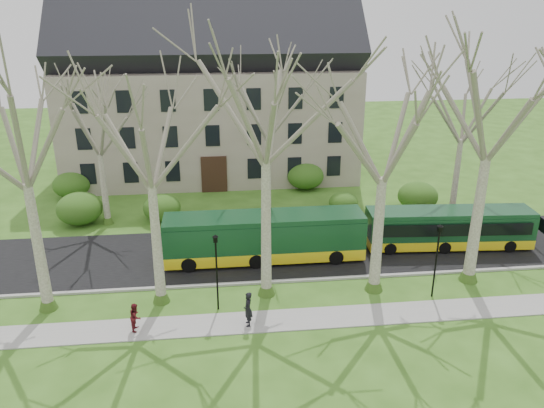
{
  "coord_description": "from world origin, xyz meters",
  "views": [
    {
      "loc": [
        -5.83,
        -25.88,
        15.57
      ],
      "look_at": [
        -2.63,
        3.0,
        4.42
      ],
      "focal_mm": 35.0,
      "sensor_mm": 36.0,
      "label": 1
    }
  ],
  "objects_px": {
    "bus_lead": "(264,237)",
    "pedestrian_b": "(136,317)",
    "bus_follow": "(449,228)",
    "pedestrian_a": "(248,309)"
  },
  "relations": [
    {
      "from": "bus_lead",
      "to": "bus_follow",
      "type": "relative_size",
      "value": 1.15
    },
    {
      "from": "bus_follow",
      "to": "pedestrian_a",
      "type": "bearing_deg",
      "value": -147.04
    },
    {
      "from": "bus_follow",
      "to": "pedestrian_b",
      "type": "height_order",
      "value": "bus_follow"
    },
    {
      "from": "bus_lead",
      "to": "pedestrian_b",
      "type": "relative_size",
      "value": 8.49
    },
    {
      "from": "pedestrian_a",
      "to": "bus_follow",
      "type": "bearing_deg",
      "value": 113.38
    },
    {
      "from": "pedestrian_a",
      "to": "pedestrian_b",
      "type": "height_order",
      "value": "pedestrian_a"
    },
    {
      "from": "bus_lead",
      "to": "bus_follow",
      "type": "bearing_deg",
      "value": 2.35
    },
    {
      "from": "bus_follow",
      "to": "bus_lead",
      "type": "bearing_deg",
      "value": -173.88
    },
    {
      "from": "bus_lead",
      "to": "pedestrian_b",
      "type": "distance_m",
      "value": 10.12
    },
    {
      "from": "bus_follow",
      "to": "pedestrian_a",
      "type": "relative_size",
      "value": 5.9
    }
  ]
}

